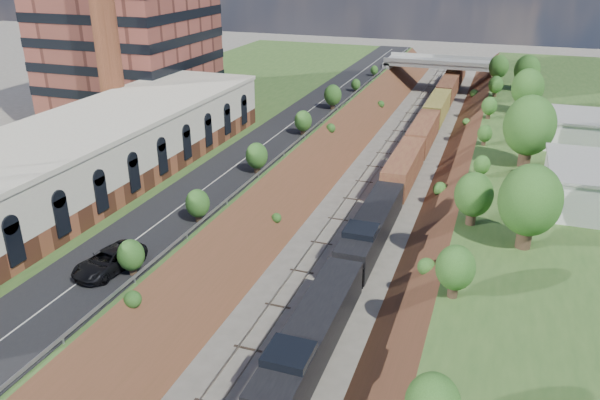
# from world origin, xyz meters

# --- Properties ---
(platform_left) EXTENTS (44.00, 180.00, 5.00)m
(platform_left) POSITION_xyz_m (-33.00, 60.00, 2.50)
(platform_left) COLOR #335623
(platform_left) RESTS_ON ground
(embankment_left) EXTENTS (10.00, 180.00, 10.00)m
(embankment_left) POSITION_xyz_m (-11.00, 60.00, 0.00)
(embankment_left) COLOR brown
(embankment_left) RESTS_ON ground
(embankment_right) EXTENTS (10.00, 180.00, 10.00)m
(embankment_right) POSITION_xyz_m (11.00, 60.00, 0.00)
(embankment_right) COLOR brown
(embankment_right) RESTS_ON ground
(rail_left_track) EXTENTS (1.58, 180.00, 0.18)m
(rail_left_track) POSITION_xyz_m (-2.60, 60.00, 0.09)
(rail_left_track) COLOR gray
(rail_left_track) RESTS_ON ground
(rail_right_track) EXTENTS (1.58, 180.00, 0.18)m
(rail_right_track) POSITION_xyz_m (2.60, 60.00, 0.09)
(rail_right_track) COLOR gray
(rail_right_track) RESTS_ON ground
(road) EXTENTS (8.00, 180.00, 0.10)m
(road) POSITION_xyz_m (-15.50, 60.00, 5.05)
(road) COLOR black
(road) RESTS_ON platform_left
(guardrail) EXTENTS (0.10, 171.00, 0.70)m
(guardrail) POSITION_xyz_m (-11.40, 59.80, 5.55)
(guardrail) COLOR #99999E
(guardrail) RESTS_ON platform_left
(commercial_building) EXTENTS (14.30, 62.30, 7.00)m
(commercial_building) POSITION_xyz_m (-28.00, 38.00, 8.51)
(commercial_building) COLOR brown
(commercial_building) RESTS_ON platform_left
(overpass) EXTENTS (24.50, 8.30, 7.40)m
(overpass) POSITION_xyz_m (0.00, 122.00, 4.92)
(overpass) COLOR gray
(overpass) RESTS_ON ground
(white_building_near) EXTENTS (9.00, 12.00, 4.00)m
(white_building_near) POSITION_xyz_m (23.50, 52.00, 7.00)
(white_building_near) COLOR silver
(white_building_near) RESTS_ON platform_right
(white_building_far) EXTENTS (8.00, 10.00, 3.60)m
(white_building_far) POSITION_xyz_m (23.00, 74.00, 6.80)
(white_building_far) COLOR silver
(white_building_far) RESTS_ON platform_right
(tree_right_large) EXTENTS (5.25, 5.25, 7.61)m
(tree_right_large) POSITION_xyz_m (17.00, 40.00, 9.38)
(tree_right_large) COLOR #473323
(tree_right_large) RESTS_ON platform_right
(tree_left_crest) EXTENTS (2.45, 2.45, 3.55)m
(tree_left_crest) POSITION_xyz_m (-11.80, 20.00, 7.04)
(tree_left_crest) COLOR #473323
(tree_left_crest) RESTS_ON platform_left
(freight_train) EXTENTS (3.11, 141.74, 4.63)m
(freight_train) POSITION_xyz_m (2.60, 69.52, 2.63)
(freight_train) COLOR black
(freight_train) RESTS_ON ground
(suv) EXTENTS (3.94, 6.73, 1.76)m
(suv) POSITION_xyz_m (-14.31, 24.47, 5.98)
(suv) COLOR black
(suv) RESTS_ON road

